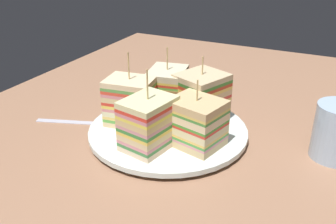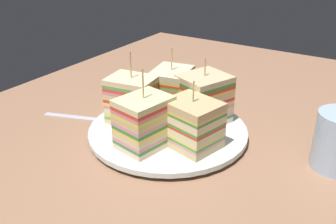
{
  "view_description": "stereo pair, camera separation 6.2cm",
  "coord_description": "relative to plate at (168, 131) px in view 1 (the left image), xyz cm",
  "views": [
    {
      "loc": [
        -50.45,
        -24.7,
        31.59
      ],
      "look_at": [
        0.0,
        0.0,
        4.49
      ],
      "focal_mm": 40.3,
      "sensor_mm": 36.0,
      "label": 1
    },
    {
      "loc": [
        -47.4,
        -30.14,
        31.59
      ],
      "look_at": [
        0.0,
        0.0,
        4.49
      ],
      "focal_mm": 40.3,
      "sensor_mm": 36.0,
      "label": 2
    }
  ],
  "objects": [
    {
      "name": "ground_plane",
      "position": [
        0.0,
        0.0,
        -1.8
      ],
      "size": [
        119.55,
        81.94,
        1.8
      ],
      "primitive_type": "cube",
      "color": "#9D7053"
    },
    {
      "name": "plate",
      "position": [
        0.0,
        0.0,
        0.0
      ],
      "size": [
        26.72,
        26.72,
        1.49
      ],
      "color": "white",
      "rests_on": "ground_plane"
    },
    {
      "name": "sandwich_wedge_0",
      "position": [
        -0.96,
        6.6,
        4.59
      ],
      "size": [
        7.09,
        8.64,
        12.59
      ],
      "rotation": [
        0.0,
        0.0,
        4.85
      ],
      "color": "beige",
      "rests_on": "plate"
    },
    {
      "name": "sandwich_wedge_1",
      "position": [
        -6.66,
        -0.36,
        4.57
      ],
      "size": [
        8.9,
        7.45,
        12.57
      ],
      "rotation": [
        0.0,
        0.0,
        6.09
      ],
      "color": "beige",
      "rests_on": "plate"
    },
    {
      "name": "sandwich_wedge_2",
      "position": [
        -2.73,
        -6.07,
        4.27
      ],
      "size": [
        8.21,
        9.22,
        10.64
      ],
      "rotation": [
        0.0,
        0.0,
        7.61
      ],
      "color": "#D6B580",
      "rests_on": "plate"
    },
    {
      "name": "sandwich_wedge_3",
      "position": [
        5.61,
        -3.61,
        4.75
      ],
      "size": [
        9.93,
        9.45,
        11.46
      ],
      "rotation": [
        0.0,
        0.0,
        9.04
      ],
      "color": "beige",
      "rests_on": "plate"
    },
    {
      "name": "sandwich_wedge_4",
      "position": [
        5.92,
        3.06,
        4.59
      ],
      "size": [
        8.9,
        7.57,
        12.07
      ],
      "rotation": [
        0.0,
        0.0,
        9.61
      ],
      "color": "beige",
      "rests_on": "plate"
    },
    {
      "name": "chip_pile",
      "position": [
        0.83,
        -1.09,
        2.01
      ],
      "size": [
        6.7,
        5.95,
        2.68
      ],
      "color": "#ECC565",
      "rests_on": "plate"
    },
    {
      "name": "spoon",
      "position": [
        -1.81,
        13.69,
        -0.52
      ],
      "size": [
        6.69,
        14.89,
        1.0
      ],
      "rotation": [
        0.0,
        0.0,
        5.05
      ],
      "color": "silver",
      "rests_on": "ground_plane"
    },
    {
      "name": "drinking_glass",
      "position": [
        5.32,
        -25.71,
        2.78
      ],
      "size": [
        7.02,
        7.02,
        8.67
      ],
      "color": "#AECBE8",
      "rests_on": "ground_plane"
    }
  ]
}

